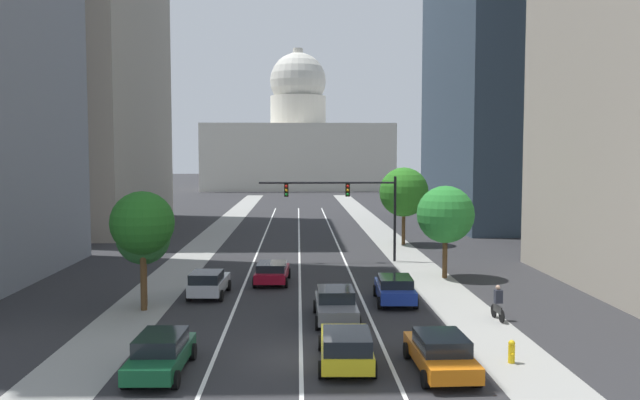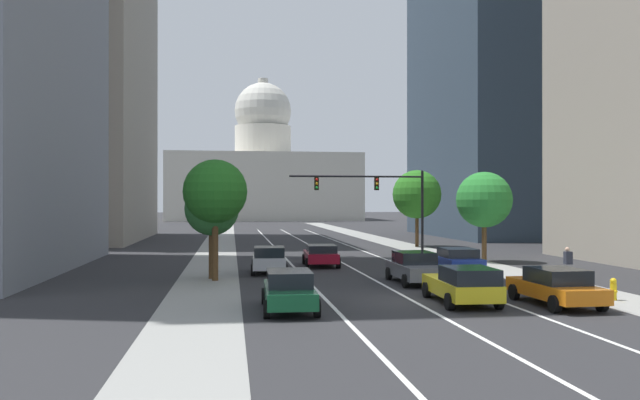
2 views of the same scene
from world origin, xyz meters
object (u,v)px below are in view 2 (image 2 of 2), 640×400
traffic_signal_mast (379,193)px  cyclist (568,264)px  car_yellow (463,284)px  street_tree_mid_left (215,192)px  car_blue (457,260)px  car_gray (415,267)px  capitol_building (263,177)px  street_tree_near_left (212,209)px  car_crimson (321,255)px  fire_hydrant (613,289)px  car_orange (556,286)px  street_tree_mid_right (417,194)px  street_tree_near_right (484,200)px  car_silver (269,259)px  car_green (289,290)px

traffic_signal_mast → cyclist: (5.80, -17.13, -3.86)m
car_yellow → street_tree_mid_left: bearing=49.2°
car_blue → car_gray: bearing=139.0°
capitol_building → street_tree_near_left: size_ratio=8.31×
street_tree_mid_left → car_crimson: bearing=46.4°
capitol_building → street_tree_near_left: bearing=-94.1°
car_yellow → fire_hydrant: size_ratio=5.26×
car_orange → cyclist: (4.42, 7.20, 0.10)m
capitol_building → street_tree_mid_right: bearing=-84.3°
capitol_building → cyclist: (9.55, -119.32, -8.99)m
car_crimson → street_tree_near_right: (11.14, 1.30, 3.41)m
capitol_building → car_blue: bearing=-87.5°
car_orange → street_tree_near_left: 17.39m
car_silver → street_tree_mid_left: 5.59m
car_yellow → fire_hydrant: bearing=-86.6°
car_green → street_tree_mid_right: street_tree_mid_right is taller
fire_hydrant → street_tree_near_left: (-16.34, 9.80, 3.16)m
fire_hydrant → car_gray: bearing=134.2°
fire_hydrant → street_tree_mid_left: size_ratio=0.15×
car_green → cyclist: cyclist is taller
capitol_building → street_tree_mid_right: size_ratio=6.12×
street_tree_mid_right → street_tree_mid_left: street_tree_mid_right is taller
car_gray → car_orange: (3.43, -7.48, -0.04)m
fire_hydrant → street_tree_near_right: street_tree_near_right is taller
capitol_building → car_yellow: 126.09m
car_crimson → street_tree_near_right: 11.72m
car_silver → street_tree_mid_right: 25.14m
car_green → car_silver: size_ratio=1.10×
car_orange → street_tree_near_right: bearing=-15.0°
car_green → street_tree_mid_right: size_ratio=0.67×
street_tree_mid_left → fire_hydrant: bearing=-28.8°
car_green → traffic_signal_mast: traffic_signal_mast is taller
car_crimson → car_gray: 9.63m
car_blue → street_tree_near_left: size_ratio=0.89×
car_orange → cyclist: cyclist is taller
car_orange → street_tree_near_right: size_ratio=0.79×
cyclist → street_tree_mid_right: (-0.29, 25.86, 3.84)m
car_silver → cyclist: size_ratio=2.44×
street_tree_mid_right → street_tree_near_left: (-17.51, -22.33, -1.06)m
street_tree_mid_left → car_green: bearing=-73.0°
car_gray → cyclist: 7.85m
capitol_building → car_crimson: size_ratio=9.40×
car_blue → car_orange: bearing=-177.4°
car_blue → street_tree_mid_right: 22.71m
capitol_building → fire_hydrant: capitol_building is taller
cyclist → street_tree_near_left: street_tree_near_left is taller
car_green → street_tree_near_right: (14.56, 17.53, 3.38)m
car_orange → car_blue: (-0.00, 11.07, 0.02)m
car_crimson → fire_hydrant: car_crimson is taller
car_blue → street_tree_near_left: bearing=94.1°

